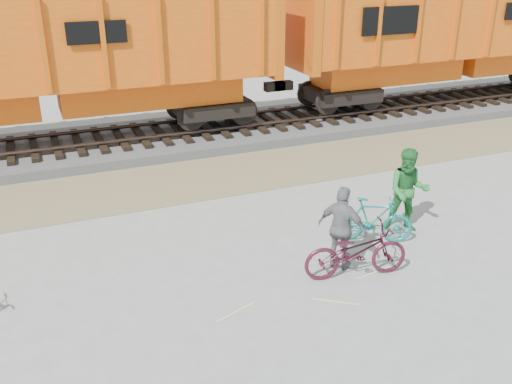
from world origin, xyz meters
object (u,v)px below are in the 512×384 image
(bicycle_teal, at_px, (373,220))
(person_man, at_px, (408,191))
(person_woman, at_px, (342,228))
(hopper_car_right, at_px, (459,31))
(hopper_car_center, at_px, (43,58))
(bicycle_maroon, at_px, (356,251))

(bicycle_teal, bearing_deg, person_man, -51.61)
(person_man, height_order, person_woman, person_man)
(hopper_car_right, relative_size, person_woman, 8.03)
(hopper_car_center, bearing_deg, person_man, -49.88)
(bicycle_maroon, bearing_deg, person_woman, 24.63)
(bicycle_maroon, bearing_deg, person_man, -47.70)
(hopper_car_center, xyz_separation_m, bicycle_teal, (5.94, -8.44, -2.49))
(hopper_car_right, height_order, bicycle_teal, hopper_car_right)
(hopper_car_center, xyz_separation_m, hopper_car_right, (15.00, 0.00, 0.00))
(bicycle_maroon, xyz_separation_m, person_man, (2.10, 1.29, 0.43))
(hopper_car_right, relative_size, bicycle_maroon, 6.78)
(bicycle_maroon, distance_m, person_man, 2.50)
(hopper_car_right, height_order, bicycle_maroon, hopper_car_right)
(bicycle_teal, distance_m, person_woman, 1.43)
(hopper_car_center, xyz_separation_m, person_woman, (4.75, -9.14, -2.13))
(bicycle_teal, height_order, person_man, person_man)
(hopper_car_center, bearing_deg, hopper_car_right, 0.00)
(hopper_car_right, xyz_separation_m, bicycle_teal, (-9.06, -8.44, -2.49))
(hopper_car_right, relative_size, bicycle_teal, 8.18)
(person_man, bearing_deg, bicycle_teal, -139.50)
(hopper_car_center, relative_size, bicycle_maroon, 6.78)
(hopper_car_right, bearing_deg, person_man, -134.34)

